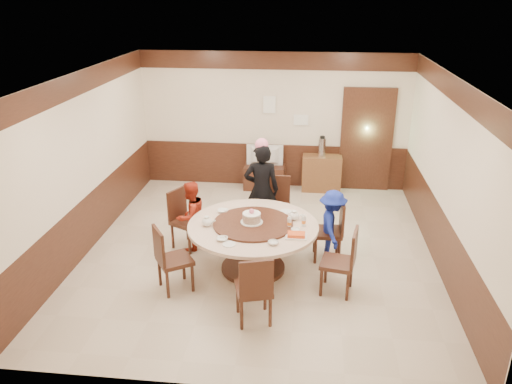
# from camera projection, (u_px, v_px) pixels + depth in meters

# --- Properties ---
(room) EXTENTS (6.00, 6.04, 2.84)m
(room) POSITION_uv_depth(u_px,v_px,m) (260.00, 189.00, 7.68)
(room) COLOR beige
(room) RESTS_ON ground
(banquet_table) EXTENTS (1.91, 1.91, 0.78)m
(banquet_table) POSITION_uv_depth(u_px,v_px,m) (253.00, 238.00, 7.35)
(banquet_table) COLOR #3C1D12
(banquet_table) RESTS_ON ground
(chair_0) EXTENTS (0.47, 0.46, 0.97)m
(chair_0) POSITION_uv_depth(u_px,v_px,m) (328.00, 240.00, 7.76)
(chair_0) COLOR #3C1D12
(chair_0) RESTS_ON ground
(chair_1) EXTENTS (0.45, 0.46, 0.97)m
(chair_1) POSITION_uv_depth(u_px,v_px,m) (277.00, 215.00, 8.62)
(chair_1) COLOR #3C1D12
(chair_1) RESTS_ON ground
(chair_2) EXTENTS (0.60, 0.59, 0.97)m
(chair_2) POSITION_uv_depth(u_px,v_px,m) (187.00, 229.00, 8.11)
(chair_2) COLOR #3C1D12
(chair_2) RESTS_ON ground
(chair_3) EXTENTS (0.61, 0.61, 0.97)m
(chair_3) POSITION_uv_depth(u_px,v_px,m) (174.00, 270.00, 6.95)
(chair_3) COLOR #3C1D12
(chair_3) RESTS_ON ground
(chair_4) EXTENTS (0.54, 0.55, 0.97)m
(chair_4) POSITION_uv_depth(u_px,v_px,m) (254.00, 300.00, 6.28)
(chair_4) COLOR #3C1D12
(chair_4) RESTS_ON ground
(chair_5) EXTENTS (0.53, 0.52, 0.97)m
(chair_5) POSITION_uv_depth(u_px,v_px,m) (338.00, 272.00, 6.89)
(chair_5) COLOR #3C1D12
(chair_5) RESTS_ON ground
(person_standing) EXTENTS (0.63, 0.44, 1.62)m
(person_standing) POSITION_uv_depth(u_px,v_px,m) (262.00, 190.00, 8.34)
(person_standing) COLOR black
(person_standing) RESTS_ON ground
(person_red) EXTENTS (0.67, 0.71, 1.15)m
(person_red) POSITION_uv_depth(u_px,v_px,m) (191.00, 216.00, 7.95)
(person_red) COLOR #A32815
(person_red) RESTS_ON ground
(person_blue) EXTENTS (0.47, 0.76, 1.14)m
(person_blue) POSITION_uv_depth(u_px,v_px,m) (332.00, 226.00, 7.64)
(person_blue) COLOR navy
(person_blue) RESTS_ON ground
(birthday_cake) EXTENTS (0.33, 0.33, 0.22)m
(birthday_cake) POSITION_uv_depth(u_px,v_px,m) (252.00, 218.00, 7.24)
(birthday_cake) COLOR white
(birthday_cake) RESTS_ON banquet_table
(teapot_left) EXTENTS (0.17, 0.15, 0.13)m
(teapot_left) POSITION_uv_depth(u_px,v_px,m) (207.00, 222.00, 7.21)
(teapot_left) COLOR white
(teapot_left) RESTS_ON banquet_table
(teapot_right) EXTENTS (0.17, 0.15, 0.13)m
(teapot_right) POSITION_uv_depth(u_px,v_px,m) (294.00, 216.00, 7.40)
(teapot_right) COLOR white
(teapot_right) RESTS_ON banquet_table
(bowl_0) EXTENTS (0.16, 0.16, 0.04)m
(bowl_0) POSITION_uv_depth(u_px,v_px,m) (223.00, 211.00, 7.67)
(bowl_0) COLOR white
(bowl_0) RESTS_ON banquet_table
(bowl_1) EXTENTS (0.14, 0.14, 0.04)m
(bowl_1) POSITION_uv_depth(u_px,v_px,m) (273.00, 243.00, 6.70)
(bowl_1) COLOR white
(bowl_1) RESTS_ON banquet_table
(bowl_2) EXTENTS (0.15, 0.15, 0.04)m
(bowl_2) POSITION_uv_depth(u_px,v_px,m) (222.00, 239.00, 6.81)
(bowl_2) COLOR white
(bowl_2) RESTS_ON banquet_table
(bowl_3) EXTENTS (0.14, 0.14, 0.04)m
(bowl_3) POSITION_uv_depth(u_px,v_px,m) (296.00, 230.00, 7.05)
(bowl_3) COLOR white
(bowl_3) RESTS_ON banquet_table
(saucer_near) EXTENTS (0.18, 0.18, 0.01)m
(saucer_near) POSITION_uv_depth(u_px,v_px,m) (229.00, 244.00, 6.70)
(saucer_near) COLOR white
(saucer_near) RESTS_ON banquet_table
(saucer_far) EXTENTS (0.18, 0.18, 0.01)m
(saucer_far) POSITION_uv_depth(u_px,v_px,m) (286.00, 211.00, 7.68)
(saucer_far) COLOR white
(saucer_far) RESTS_ON banquet_table
(shrimp_platter) EXTENTS (0.30, 0.20, 0.06)m
(shrimp_platter) POSITION_uv_depth(u_px,v_px,m) (296.00, 235.00, 6.89)
(shrimp_platter) COLOR white
(shrimp_platter) RESTS_ON banquet_table
(bottle_0) EXTENTS (0.06, 0.06, 0.16)m
(bottle_0) POSITION_uv_depth(u_px,v_px,m) (289.00, 223.00, 7.14)
(bottle_0) COLOR silver
(bottle_0) RESTS_ON banquet_table
(bottle_1) EXTENTS (0.06, 0.06, 0.16)m
(bottle_1) POSITION_uv_depth(u_px,v_px,m) (304.00, 221.00, 7.19)
(bottle_1) COLOR silver
(bottle_1) RESTS_ON banquet_table
(tv_stand) EXTENTS (0.85, 0.45, 0.50)m
(tv_stand) POSITION_uv_depth(u_px,v_px,m) (264.00, 177.00, 10.53)
(tv_stand) COLOR #3C1D12
(tv_stand) RESTS_ON ground
(television) EXTENTS (0.76, 0.12, 0.44)m
(television) POSITION_uv_depth(u_px,v_px,m) (265.00, 156.00, 10.35)
(television) COLOR gray
(television) RESTS_ON tv_stand
(side_cabinet) EXTENTS (0.80, 0.40, 0.75)m
(side_cabinet) POSITION_uv_depth(u_px,v_px,m) (321.00, 173.00, 10.39)
(side_cabinet) COLOR brown
(side_cabinet) RESTS_ON ground
(thermos) EXTENTS (0.15, 0.15, 0.38)m
(thermos) POSITION_uv_depth(u_px,v_px,m) (322.00, 147.00, 10.18)
(thermos) COLOR silver
(thermos) RESTS_ON side_cabinet
(notice_left) EXTENTS (0.25, 0.00, 0.35)m
(notice_left) POSITION_uv_depth(u_px,v_px,m) (269.00, 105.00, 10.14)
(notice_left) COLOR white
(notice_left) RESTS_ON room
(notice_right) EXTENTS (0.30, 0.00, 0.22)m
(notice_right) POSITION_uv_depth(u_px,v_px,m) (301.00, 120.00, 10.19)
(notice_right) COLOR white
(notice_right) RESTS_ON room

